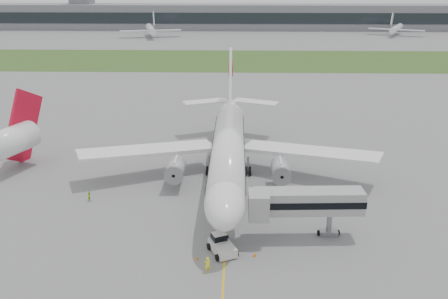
{
  "coord_description": "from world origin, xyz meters",
  "views": [
    {
      "loc": [
        1.32,
        -69.0,
        31.35
      ],
      "look_at": [
        -0.62,
        2.0,
        6.07
      ],
      "focal_mm": 40.0,
      "sensor_mm": 36.0,
      "label": 1
    }
  ],
  "objects_px": {
    "jet_bridge": "(302,202)",
    "ground_crew_near": "(207,265)",
    "neighbor_aircraft": "(11,140)",
    "pushback_tug": "(221,245)",
    "airliner": "(228,146)"
  },
  "relations": [
    {
      "from": "ground_crew_near",
      "to": "airliner",
      "type": "bearing_deg",
      "value": -113.47
    },
    {
      "from": "ground_crew_near",
      "to": "neighbor_aircraft",
      "type": "relative_size",
      "value": 0.12
    },
    {
      "from": "airliner",
      "to": "ground_crew_near",
      "type": "distance_m",
      "value": 26.96
    },
    {
      "from": "jet_bridge",
      "to": "ground_crew_near",
      "type": "height_order",
      "value": "jet_bridge"
    },
    {
      "from": "jet_bridge",
      "to": "ground_crew_near",
      "type": "distance_m",
      "value": 14.2
    },
    {
      "from": "airliner",
      "to": "ground_crew_near",
      "type": "xyz_separation_m",
      "value": [
        -1.8,
        -26.49,
        -4.69
      ]
    },
    {
      "from": "jet_bridge",
      "to": "neighbor_aircraft",
      "type": "distance_m",
      "value": 50.02
    },
    {
      "from": "jet_bridge",
      "to": "neighbor_aircraft",
      "type": "bearing_deg",
      "value": 151.87
    },
    {
      "from": "airliner",
      "to": "ground_crew_near",
      "type": "height_order",
      "value": "airliner"
    },
    {
      "from": "jet_bridge",
      "to": "neighbor_aircraft",
      "type": "height_order",
      "value": "neighbor_aircraft"
    },
    {
      "from": "airliner",
      "to": "jet_bridge",
      "type": "relative_size",
      "value": 3.79
    },
    {
      "from": "ground_crew_near",
      "to": "neighbor_aircraft",
      "type": "distance_m",
      "value": 45.23
    },
    {
      "from": "pushback_tug",
      "to": "neighbor_aircraft",
      "type": "relative_size",
      "value": 0.27
    },
    {
      "from": "jet_bridge",
      "to": "ground_crew_near",
      "type": "relative_size",
      "value": 7.3
    },
    {
      "from": "pushback_tug",
      "to": "ground_crew_near",
      "type": "xyz_separation_m",
      "value": [
        -1.41,
        -4.38,
        0.04
      ]
    }
  ]
}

